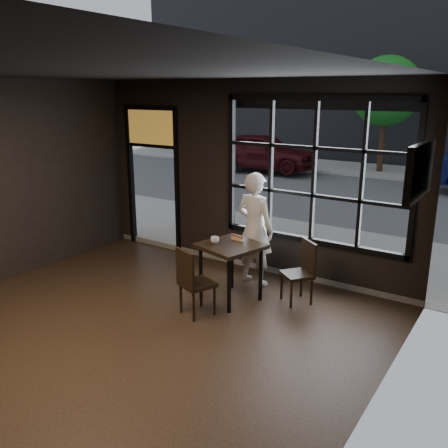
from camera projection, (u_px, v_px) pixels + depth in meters
The scene contains 15 objects.
floor at pixel (93, 355), 5.59m from camera, with size 6.00×7.00×0.02m, color black.
ceiling at pixel (69, 69), 4.72m from camera, with size 6.00×7.00×0.02m, color black.
wall_right at pixel (350, 284), 3.56m from camera, with size 0.04×7.00×3.20m, color black.
window_frame at pixel (314, 172), 7.27m from camera, with size 3.06×0.12×2.28m, color black.
stained_transom at pixel (151, 127), 8.88m from camera, with size 1.20×0.06×0.70m, color orange.
street_asphalt at pixel (447, 151), 24.85m from camera, with size 60.00×41.00×0.04m, color #545456.
cafe_table at pixel (231, 272), 6.97m from camera, with size 0.80×0.80×0.87m, color black.
chair_near at pixel (197, 281), 6.49m from camera, with size 0.42×0.42×0.96m, color black.
chair_window at pixel (297, 272), 6.87m from camera, with size 0.40×0.40×0.92m, color black.
man at pixel (255, 229), 7.45m from camera, with size 0.66×0.43×1.81m, color silver.
hotdog at pixel (237, 238), 7.04m from camera, with size 0.20×0.08×0.06m, color tan, non-canonical shape.
cup at pixel (215, 240), 6.88m from camera, with size 0.12×0.12×0.10m, color silver.
tv at pixel (420, 171), 5.41m from camera, with size 0.12×1.09×0.63m, color black.
maroon_car at pixel (263, 151), 17.92m from camera, with size 1.64×4.08×1.39m, color #360B0E.
tree_left at pixel (386, 92), 17.00m from camera, with size 2.48×2.48×4.24m.
Camera 1 is at (4.04, -3.28, 3.00)m, focal length 38.00 mm.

